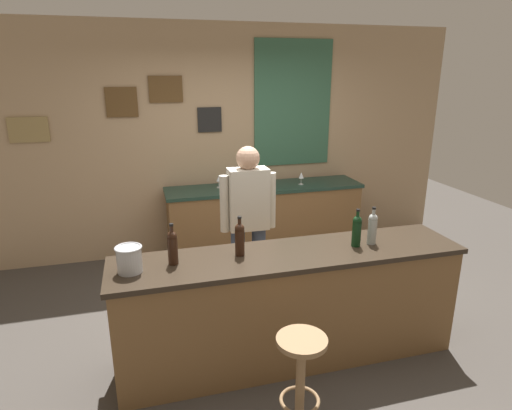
{
  "coord_description": "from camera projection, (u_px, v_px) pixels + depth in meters",
  "views": [
    {
      "loc": [
        -1.06,
        -3.25,
        2.24
      ],
      "look_at": [
        -0.04,
        0.45,
        1.05
      ],
      "focal_mm": 30.29,
      "sensor_mm": 36.0,
      "label": 1
    }
  ],
  "objects": [
    {
      "name": "ground_plane",
      "position": [
        273.0,
        329.0,
        3.93
      ],
      "size": [
        10.0,
        10.0,
        0.0
      ],
      "primitive_type": "plane",
      "color": "#423D38"
    },
    {
      "name": "back_wall",
      "position": [
        227.0,
        140.0,
        5.38
      ],
      "size": [
        6.0,
        0.09,
        2.8
      ],
      "color": "tan",
      "rests_on": "ground_plane"
    },
    {
      "name": "bar_counter",
      "position": [
        289.0,
        306.0,
        3.43
      ],
      "size": [
        2.72,
        0.6,
        0.92
      ],
      "color": "brown",
      "rests_on": "ground_plane"
    },
    {
      "name": "side_counter",
      "position": [
        264.0,
        220.0,
        5.42
      ],
      "size": [
        2.42,
        0.56,
        0.9
      ],
      "color": "brown",
      "rests_on": "ground_plane"
    },
    {
      "name": "bartender",
      "position": [
        248.0,
        220.0,
        3.96
      ],
      "size": [
        0.52,
        0.21,
        1.62
      ],
      "color": "#384766",
      "rests_on": "ground_plane"
    },
    {
      "name": "bar_stool",
      "position": [
        301.0,
        369.0,
        2.7
      ],
      "size": [
        0.32,
        0.32,
        0.68
      ],
      "color": "olive",
      "rests_on": "ground_plane"
    },
    {
      "name": "wine_bottle_a",
      "position": [
        173.0,
        246.0,
        3.06
      ],
      "size": [
        0.07,
        0.07,
        0.31
      ],
      "color": "black",
      "rests_on": "bar_counter"
    },
    {
      "name": "wine_bottle_b",
      "position": [
        240.0,
        238.0,
        3.21
      ],
      "size": [
        0.07,
        0.07,
        0.31
      ],
      "color": "black",
      "rests_on": "bar_counter"
    },
    {
      "name": "wine_bottle_c",
      "position": [
        357.0,
        230.0,
        3.38
      ],
      "size": [
        0.07,
        0.07,
        0.31
      ],
      "color": "black",
      "rests_on": "bar_counter"
    },
    {
      "name": "wine_bottle_d",
      "position": [
        372.0,
        228.0,
        3.43
      ],
      "size": [
        0.07,
        0.07,
        0.31
      ],
      "color": "#999E99",
      "rests_on": "bar_counter"
    },
    {
      "name": "ice_bucket",
      "position": [
        129.0,
        259.0,
        2.95
      ],
      "size": [
        0.19,
        0.19,
        0.19
      ],
      "color": "#B7BABF",
      "rests_on": "bar_counter"
    },
    {
      "name": "wine_glass_a",
      "position": [
        219.0,
        179.0,
        5.17
      ],
      "size": [
        0.07,
        0.07,
        0.16
      ],
      "color": "silver",
      "rests_on": "side_counter"
    },
    {
      "name": "wine_glass_b",
      "position": [
        301.0,
        176.0,
        5.32
      ],
      "size": [
        0.07,
        0.07,
        0.16
      ],
      "color": "silver",
      "rests_on": "side_counter"
    },
    {
      "name": "coffee_mug",
      "position": [
        266.0,
        183.0,
        5.25
      ],
      "size": [
        0.12,
        0.08,
        0.09
      ],
      "color": "#338C4C",
      "rests_on": "side_counter"
    }
  ]
}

